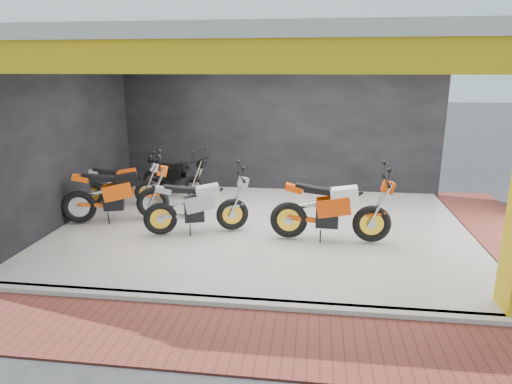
% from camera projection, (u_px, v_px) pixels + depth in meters
% --- Properties ---
extents(ground, '(80.00, 80.00, 0.00)m').
position_uv_depth(ground, '(248.00, 274.00, 7.25)').
color(ground, '#2D2D30').
rests_on(ground, ground).
extents(showroom_floor, '(8.00, 6.00, 0.10)m').
position_uv_depth(showroom_floor, '(263.00, 229.00, 9.15)').
color(showroom_floor, silver).
rests_on(showroom_floor, ground).
extents(showroom_ceiling, '(8.40, 6.40, 0.20)m').
position_uv_depth(showroom_ceiling, '(264.00, 43.00, 8.21)').
color(showroom_ceiling, beige).
rests_on(showroom_ceiling, corner_column).
extents(back_wall, '(8.20, 0.20, 3.50)m').
position_uv_depth(back_wall, '(277.00, 125.00, 11.67)').
color(back_wall, black).
rests_on(back_wall, ground).
extents(left_wall, '(0.20, 6.20, 3.50)m').
position_uv_depth(left_wall, '(62.00, 141.00, 9.22)').
color(left_wall, black).
rests_on(left_wall, ground).
extents(header_beam_front, '(8.40, 0.30, 0.40)m').
position_uv_depth(header_beam_front, '(234.00, 57.00, 5.42)').
color(header_beam_front, gold).
rests_on(header_beam_front, corner_column).
extents(header_beam_right, '(0.30, 6.40, 0.40)m').
position_uv_depth(header_beam_right, '(496.00, 60.00, 7.79)').
color(header_beam_right, gold).
rests_on(header_beam_right, corner_column).
extents(floor_kerb, '(8.00, 0.20, 0.10)m').
position_uv_depth(floor_kerb, '(237.00, 303.00, 6.26)').
color(floor_kerb, silver).
rests_on(floor_kerb, ground).
extents(paver_front, '(9.00, 1.40, 0.03)m').
position_uv_depth(paver_front, '(226.00, 338.00, 5.52)').
color(paver_front, maroon).
rests_on(paver_front, ground).
extents(moto_hero, '(2.31, 0.87, 1.41)m').
position_uv_depth(moto_hero, '(373.00, 206.00, 8.09)').
color(moto_hero, '#D94209').
rests_on(moto_hero, showroom_floor).
extents(moto_row_a, '(2.24, 1.42, 1.29)m').
position_uv_depth(moto_row_a, '(232.00, 199.00, 8.73)').
color(moto_row_a, '#96989D').
rests_on(moto_row_a, showroom_floor).
extents(moto_row_b, '(2.40, 1.50, 1.37)m').
position_uv_depth(moto_row_b, '(152.00, 188.00, 9.38)').
color(moto_row_b, '#FC540A').
rests_on(moto_row_b, showroom_floor).
extents(moto_row_c, '(2.04, 1.12, 1.18)m').
position_uv_depth(moto_row_c, '(147.00, 181.00, 10.38)').
color(moto_row_c, '#9FA1A7').
rests_on(moto_row_c, showroom_floor).
extents(moto_row_d, '(2.09, 1.32, 1.20)m').
position_uv_depth(moto_row_d, '(195.00, 176.00, 10.83)').
color(moto_row_d, black).
rests_on(moto_row_d, showroom_floor).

